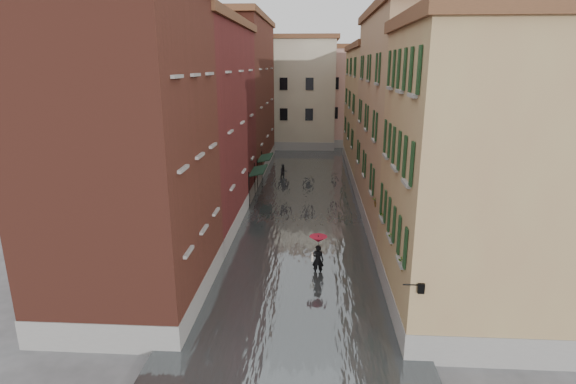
% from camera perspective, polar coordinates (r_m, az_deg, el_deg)
% --- Properties ---
extents(ground, '(120.00, 120.00, 0.00)m').
position_cam_1_polar(ground, '(22.23, 1.19, -11.33)').
color(ground, '#525254').
rests_on(ground, ground).
extents(floodwater, '(10.00, 60.00, 0.20)m').
position_cam_1_polar(floodwater, '(34.27, 2.08, -1.20)').
color(floodwater, '#4F5558').
rests_on(floodwater, ground).
extents(building_left_near, '(6.00, 8.00, 13.00)m').
position_cam_1_polar(building_left_near, '(19.71, -19.79, 4.23)').
color(building_left_near, brown).
rests_on(building_left_near, ground).
extents(building_left_mid, '(6.00, 14.00, 12.50)m').
position_cam_1_polar(building_left_mid, '(30.03, -11.61, 8.08)').
color(building_left_mid, '#5B1D1C').
rests_on(building_left_mid, ground).
extents(building_left_far, '(6.00, 16.00, 14.00)m').
position_cam_1_polar(building_left_far, '(44.54, -6.68, 11.71)').
color(building_left_far, brown).
rests_on(building_left_far, ground).
extents(building_right_near, '(6.00, 8.00, 11.50)m').
position_cam_1_polar(building_right_near, '(19.33, 22.26, 1.48)').
color(building_right_near, '#A27A54').
rests_on(building_right_near, ground).
extents(building_right_mid, '(6.00, 14.00, 13.00)m').
position_cam_1_polar(building_right_mid, '(29.65, 15.80, 8.20)').
color(building_right_mid, '#9E7E60').
rests_on(building_right_mid, ground).
extents(building_right_far, '(6.00, 16.00, 11.50)m').
position_cam_1_polar(building_right_far, '(44.41, 11.74, 9.86)').
color(building_right_far, '#A27A54').
rests_on(building_right_far, ground).
extents(building_end_cream, '(12.00, 9.00, 13.00)m').
position_cam_1_polar(building_end_cream, '(57.99, -0.23, 12.27)').
color(building_end_cream, beige).
rests_on(building_end_cream, ground).
extents(building_end_pink, '(10.00, 9.00, 12.00)m').
position_cam_1_polar(building_end_pink, '(60.13, 8.67, 11.75)').
color(building_end_pink, tan).
rests_on(building_end_pink, ground).
extents(awning_near, '(1.09, 3.19, 2.80)m').
position_cam_1_polar(awning_near, '(33.64, -3.84, 2.63)').
color(awning_near, '#163222').
rests_on(awning_near, ground).
extents(awning_far, '(1.09, 3.24, 2.80)m').
position_cam_1_polar(awning_far, '(38.28, -2.94, 4.28)').
color(awning_far, '#163222').
rests_on(awning_far, ground).
extents(wall_lantern, '(0.71, 0.22, 0.35)m').
position_cam_1_polar(wall_lantern, '(15.91, 16.44, -11.56)').
color(wall_lantern, black).
rests_on(wall_lantern, ground).
extents(window_planters, '(0.59, 8.48, 0.84)m').
position_cam_1_polar(window_planters, '(20.42, 12.82, -3.55)').
color(window_planters, '#9F5034').
rests_on(window_planters, ground).
extents(pedestrian_main, '(0.90, 0.90, 2.06)m').
position_cam_1_polar(pedestrian_main, '(22.44, 3.83, -7.63)').
color(pedestrian_main, black).
rests_on(pedestrian_main, ground).
extents(pedestrian_far, '(0.85, 0.77, 1.42)m').
position_cam_1_polar(pedestrian_far, '(40.98, -0.58, 2.55)').
color(pedestrian_far, black).
rests_on(pedestrian_far, ground).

